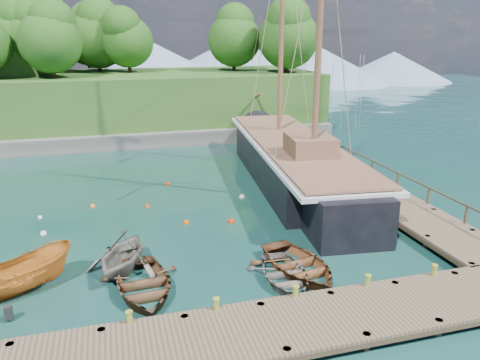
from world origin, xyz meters
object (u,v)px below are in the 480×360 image
object	(u,v)px
rowboat_2	(299,272)
cabin_boat_white	(332,221)
rowboat_3	(285,281)
schooner	(293,164)
motorboat_orange	(22,292)
rowboat_0	(144,293)
rowboat_1	(124,271)

from	to	relation	value
rowboat_2	cabin_boat_white	bearing A→B (deg)	39.59
rowboat_3	schooner	distance (m)	13.96
motorboat_orange	rowboat_2	bearing A→B (deg)	-126.61
rowboat_0	motorboat_orange	size ratio (longest dim) A/B	1.03
motorboat_orange	cabin_boat_white	xyz separation A→B (m)	(15.33, 3.37, 0.00)
rowboat_0	motorboat_orange	world-z (taller)	motorboat_orange
rowboat_1	cabin_boat_white	xyz separation A→B (m)	(11.32, 2.71, 0.00)
motorboat_orange	schooner	distance (m)	19.27
motorboat_orange	schooner	world-z (taller)	schooner
rowboat_1	schooner	bearing A→B (deg)	64.16
cabin_boat_white	rowboat_1	bearing A→B (deg)	-146.10
rowboat_0	rowboat_3	distance (m)	5.80
rowboat_3	motorboat_orange	distance (m)	10.67
motorboat_orange	cabin_boat_white	bearing A→B (deg)	-106.64
rowboat_1	rowboat_3	distance (m)	7.01
schooner	rowboat_2	bearing A→B (deg)	-104.55
rowboat_2	schooner	world-z (taller)	schooner
rowboat_2	rowboat_3	xyz separation A→B (m)	(-0.86, -0.56, 0.00)
rowboat_3	cabin_boat_white	size ratio (longest dim) A/B	0.72
rowboat_1	rowboat_0	bearing A→B (deg)	-46.73
rowboat_2	motorboat_orange	size ratio (longest dim) A/B	1.03
rowboat_0	cabin_boat_white	size ratio (longest dim) A/B	0.86
rowboat_0	motorboat_orange	distance (m)	4.90
cabin_boat_white	schooner	size ratio (longest dim) A/B	0.18
cabin_boat_white	rowboat_2	bearing A→B (deg)	-108.96
motorboat_orange	cabin_boat_white	distance (m)	15.70
rowboat_3	cabin_boat_white	distance (m)	7.29
rowboat_2	rowboat_3	size ratio (longest dim) A/B	1.18
cabin_boat_white	schooner	xyz separation A→B (m)	(0.65, 7.33, 1.20)
rowboat_1	cabin_boat_white	size ratio (longest dim) A/B	0.71
cabin_boat_white	rowboat_0	bearing A→B (deg)	-135.52
rowboat_0	rowboat_1	xyz separation A→B (m)	(-0.70, 2.03, 0.00)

